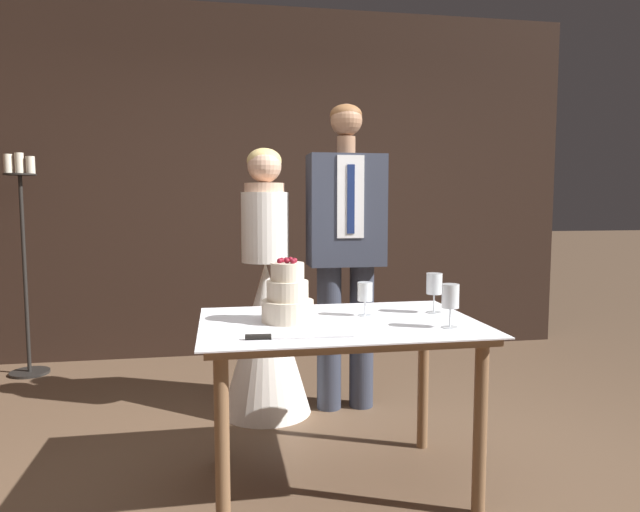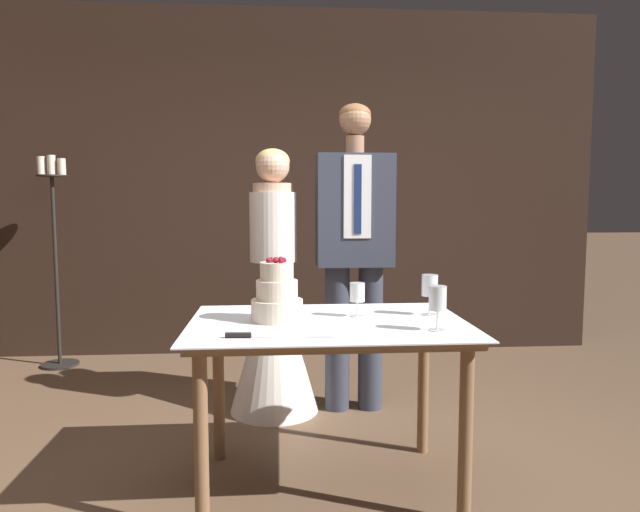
% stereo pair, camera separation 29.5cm
% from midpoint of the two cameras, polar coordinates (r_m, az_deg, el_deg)
% --- Properties ---
extents(ground_plane, '(40.00, 40.00, 0.00)m').
position_cam_midpoint_polar(ground_plane, '(2.68, 2.41, -23.11)').
color(ground_plane, brown).
extents(wall_back, '(5.14, 0.12, 2.85)m').
position_cam_midpoint_polar(wall_back, '(4.84, -0.99, 7.22)').
color(wall_back, black).
rests_on(wall_back, ground_plane).
extents(cake_table, '(1.21, 0.84, 0.76)m').
position_cam_midpoint_polar(cake_table, '(2.53, 4.20, -8.65)').
color(cake_table, brown).
rests_on(cake_table, ground_plane).
extents(tiered_cake, '(0.23, 0.23, 0.28)m').
position_cam_midpoint_polar(tiered_cake, '(2.50, -0.97, -4.11)').
color(tiered_cake, beige).
rests_on(tiered_cake, cake_table).
extents(cake_knife, '(0.42, 0.05, 0.02)m').
position_cam_midpoint_polar(cake_knife, '(2.21, -2.39, -8.03)').
color(cake_knife, silver).
rests_on(cake_knife, cake_table).
extents(wine_glass_near, '(0.07, 0.07, 0.18)m').
position_cam_midpoint_polar(wine_glass_near, '(2.39, 15.18, -4.24)').
color(wine_glass_near, silver).
rests_on(wine_glass_near, cake_table).
extents(wine_glass_middle, '(0.07, 0.07, 0.16)m').
position_cam_midpoint_polar(wine_glass_middle, '(2.61, 6.99, -3.75)').
color(wine_glass_middle, silver).
rests_on(wine_glass_middle, cake_table).
extents(wine_glass_far, '(0.07, 0.07, 0.19)m').
position_cam_midpoint_polar(wine_glass_far, '(2.70, 14.01, -3.10)').
color(wine_glass_far, silver).
rests_on(wine_glass_far, cake_table).
extents(bride, '(0.54, 0.54, 1.59)m').
position_cam_midpoint_polar(bride, '(3.47, -2.22, -6.11)').
color(bride, white).
rests_on(bride, ground_plane).
extents(groom, '(0.46, 0.25, 1.86)m').
position_cam_midpoint_polar(groom, '(3.46, 5.90, 1.37)').
color(groom, '#333847').
rests_on(groom, ground_plane).
extents(candle_stand, '(0.28, 0.28, 1.63)m').
position_cam_midpoint_polar(candle_stand, '(4.76, -23.37, -0.26)').
color(candle_stand, black).
rests_on(candle_stand, ground_plane).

